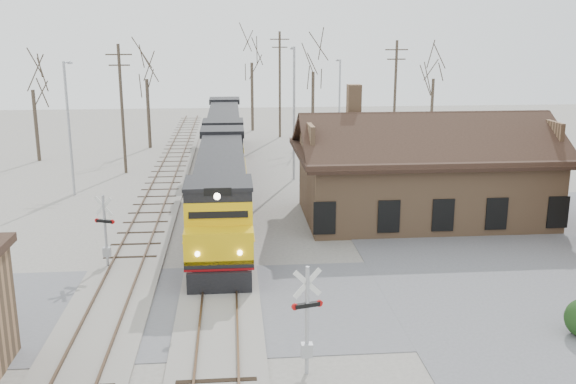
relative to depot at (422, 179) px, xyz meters
name	(u,v)px	position (x,y,z in m)	size (l,w,h in m)	color
ground	(219,306)	(-11.99, -12.00, -2.41)	(140.00, 140.00, 0.00)	#9D988E
road	(219,306)	(-11.99, -12.00, -2.39)	(60.00, 9.00, 0.03)	#5B5B60
track_main	(223,208)	(-11.99, 3.00, -2.34)	(3.40, 90.00, 0.24)	#9D988E
track_siding	(152,209)	(-16.49, 3.00, -2.34)	(3.40, 90.00, 0.24)	#9D988E
depot	(422,179)	(0.00, 0.00, 0.00)	(15.20, 9.31, 7.90)	#906A4A
locomotive_lead	(221,190)	(-11.99, -1.47, -0.06)	(3.00, 20.09, 4.46)	black
locomotive_trailing	(224,133)	(-11.99, 18.90, -0.06)	(3.00, 20.09, 4.22)	black
crossbuck_near	(307,324)	(-9.02, -17.59, -0.62)	(1.06, 0.35, 3.76)	#A5A8AD
crossbuck_far	(106,234)	(-17.37, -7.10, -0.69)	(0.99, 0.44, 3.60)	#A5A8AD
streetlight_a	(69,122)	(-22.23, 7.49, 2.66)	(0.25, 2.04, 9.07)	#A5A8AD
streetlight_b	(294,107)	(-6.68, 11.00, 3.09)	(0.25, 2.04, 9.90)	#A5A8AD
streetlight_c	(339,97)	(-0.77, 25.80, 2.29)	(0.25, 2.04, 8.33)	#A5A8AD
utility_pole_a	(122,107)	(-19.81, 14.31, 2.84)	(2.00, 0.24, 10.04)	#382D23
utility_pole_b	(280,83)	(-6.23, 30.81, 3.30)	(2.00, 0.24, 10.94)	#382D23
utility_pole_c	(395,97)	(2.96, 18.77, 2.93)	(2.00, 0.24, 10.22)	#382D23
tree_a	(32,78)	(-28.11, 19.96, 4.73)	(4.09, 4.09, 10.02)	#382D23
tree_b	(146,68)	(-19.23, 25.50, 5.24)	(4.38, 4.38, 10.74)	#382D23
tree_c	(252,51)	(-8.97, 35.76, 6.40)	(5.05, 5.05, 12.36)	#382D23
tree_d	(313,60)	(-2.97, 28.96, 5.68)	(4.64, 4.64, 11.36)	#382D23
tree_e	(434,68)	(9.19, 27.74, 4.89)	(4.18, 4.18, 10.25)	#382D23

